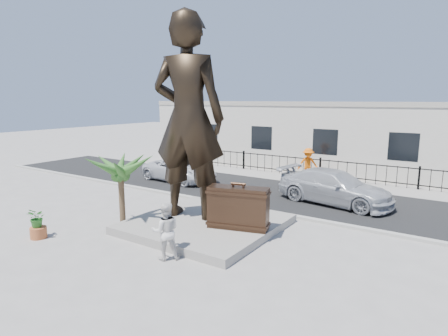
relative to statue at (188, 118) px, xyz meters
The scene contains 16 objects.
ground 4.65m from the statue, 49.81° to the right, with size 100.00×100.00×0.00m, color #9E9991.
street 7.74m from the statue, 78.03° to the left, with size 40.00×7.00×0.01m, color black.
curb 5.19m from the statue, 64.90° to the left, with size 40.00×0.25×0.12m, color #A5A399.
far_sidewalk 11.27m from the statue, 82.57° to the left, with size 40.00×2.50×0.02m, color #9E9991.
plinth 4.08m from the statue, ahead, with size 5.20×5.20×0.30m, color gray.
fence 11.82m from the statue, 83.09° to the left, with size 22.00×0.10×1.20m, color black.
building 15.58m from the statue, 84.97° to the left, with size 28.00×7.00×4.40m, color silver.
statue is the anchor object (origin of this frame).
suitcase 3.88m from the statue, ahead, with size 2.13×0.68×1.50m, color #342116.
tourist 4.72m from the statue, 63.66° to the right, with size 0.87×0.68×1.79m, color silver.
car_white 8.61m from the statue, 133.12° to the left, with size 2.22×4.81×1.34m, color silver.
car_silver 7.88m from the statue, 57.03° to the left, with size 2.19×5.39×1.56m, color #B3B4B8.
worker 10.85m from the statue, 85.11° to the left, with size 1.24×0.71×1.92m, color orange.
palm_tree 4.88m from the statue, 136.22° to the right, with size 1.80×1.80×3.20m, color #2D5D22, non-canonical shape.
planter 6.74m from the statue, 129.02° to the right, with size 0.56×0.56×0.40m, color #AF592E.
shrub 6.44m from the statue, 129.02° to the right, with size 0.63×0.54×0.70m, color #286922.
Camera 1 is at (7.62, -9.51, 4.84)m, focal length 30.00 mm.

